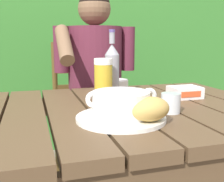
{
  "coord_description": "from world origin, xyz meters",
  "views": [
    {
      "loc": [
        -0.25,
        -0.92,
        0.97
      ],
      "look_at": [
        0.0,
        -0.06,
        0.8
      ],
      "focal_mm": 44.31,
      "sensor_mm": 36.0,
      "label": 1
    }
  ],
  "objects_px": {
    "soup_bowl": "(122,103)",
    "beer_glass": "(103,80)",
    "serving_plate": "(122,118)",
    "bread_roll": "(150,109)",
    "chair_near_diner": "(90,113)",
    "person_eating": "(96,80)",
    "butter_tub": "(185,92)",
    "diner_bowl": "(113,85)",
    "water_glass_small": "(171,103)",
    "table_knife": "(154,108)",
    "beer_bottle": "(112,70)"
  },
  "relations": [
    {
      "from": "chair_near_diner",
      "to": "water_glass_small",
      "type": "bearing_deg",
      "value": -86.36
    },
    {
      "from": "beer_glass",
      "to": "diner_bowl",
      "type": "bearing_deg",
      "value": 64.74
    },
    {
      "from": "person_eating",
      "to": "chair_near_diner",
      "type": "bearing_deg",
      "value": 89.19
    },
    {
      "from": "water_glass_small",
      "to": "serving_plate",
      "type": "bearing_deg",
      "value": -169.59
    },
    {
      "from": "beer_bottle",
      "to": "table_knife",
      "type": "xyz_separation_m",
      "value": [
        0.08,
        -0.24,
        -0.11
      ]
    },
    {
      "from": "person_eating",
      "to": "serving_plate",
      "type": "height_order",
      "value": "person_eating"
    },
    {
      "from": "bread_roll",
      "to": "beer_glass",
      "type": "distance_m",
      "value": 0.32
    },
    {
      "from": "bread_roll",
      "to": "beer_bottle",
      "type": "distance_m",
      "value": 0.4
    },
    {
      "from": "chair_near_diner",
      "to": "butter_tub",
      "type": "relative_size",
      "value": 7.61
    },
    {
      "from": "person_eating",
      "to": "butter_tub",
      "type": "bearing_deg",
      "value": -68.13
    },
    {
      "from": "soup_bowl",
      "to": "beer_glass",
      "type": "height_order",
      "value": "beer_glass"
    },
    {
      "from": "serving_plate",
      "to": "diner_bowl",
      "type": "distance_m",
      "value": 0.49
    },
    {
      "from": "butter_tub",
      "to": "chair_near_diner",
      "type": "bearing_deg",
      "value": 106.53
    },
    {
      "from": "butter_tub",
      "to": "diner_bowl",
      "type": "relative_size",
      "value": 0.89
    },
    {
      "from": "diner_bowl",
      "to": "water_glass_small",
      "type": "bearing_deg",
      "value": -81.97
    },
    {
      "from": "diner_bowl",
      "to": "soup_bowl",
      "type": "bearing_deg",
      "value": -103.67
    },
    {
      "from": "bread_roll",
      "to": "table_knife",
      "type": "height_order",
      "value": "bread_roll"
    },
    {
      "from": "water_glass_small",
      "to": "chair_near_diner",
      "type": "bearing_deg",
      "value": 93.64
    },
    {
      "from": "bread_roll",
      "to": "diner_bowl",
      "type": "relative_size",
      "value": 1.05
    },
    {
      "from": "person_eating",
      "to": "beer_bottle",
      "type": "relative_size",
      "value": 4.51
    },
    {
      "from": "butter_tub",
      "to": "diner_bowl",
      "type": "bearing_deg",
      "value": 133.31
    },
    {
      "from": "serving_plate",
      "to": "beer_glass",
      "type": "relative_size",
      "value": 1.61
    },
    {
      "from": "soup_bowl",
      "to": "water_glass_small",
      "type": "relative_size",
      "value": 3.42
    },
    {
      "from": "chair_near_diner",
      "to": "beer_bottle",
      "type": "bearing_deg",
      "value": -94.29
    },
    {
      "from": "serving_plate",
      "to": "person_eating",
      "type": "bearing_deg",
      "value": 82.12
    },
    {
      "from": "serving_plate",
      "to": "table_knife",
      "type": "relative_size",
      "value": 1.72
    },
    {
      "from": "chair_near_diner",
      "to": "soup_bowl",
      "type": "height_order",
      "value": "chair_near_diner"
    },
    {
      "from": "beer_glass",
      "to": "table_knife",
      "type": "distance_m",
      "value": 0.23
    },
    {
      "from": "soup_bowl",
      "to": "table_knife",
      "type": "xyz_separation_m",
      "value": [
        0.14,
        0.08,
        -0.05
      ]
    },
    {
      "from": "water_glass_small",
      "to": "diner_bowl",
      "type": "height_order",
      "value": "water_glass_small"
    },
    {
      "from": "beer_glass",
      "to": "table_knife",
      "type": "bearing_deg",
      "value": -49.69
    },
    {
      "from": "serving_plate",
      "to": "diner_bowl",
      "type": "height_order",
      "value": "diner_bowl"
    },
    {
      "from": "chair_near_diner",
      "to": "table_knife",
      "type": "relative_size",
      "value": 6.08
    },
    {
      "from": "person_eating",
      "to": "butter_tub",
      "type": "xyz_separation_m",
      "value": [
        0.24,
        -0.59,
        0.02
      ]
    },
    {
      "from": "person_eating",
      "to": "beer_bottle",
      "type": "height_order",
      "value": "person_eating"
    },
    {
      "from": "soup_bowl",
      "to": "table_knife",
      "type": "relative_size",
      "value": 1.42
    },
    {
      "from": "chair_near_diner",
      "to": "table_knife",
      "type": "bearing_deg",
      "value": -88.27
    },
    {
      "from": "bread_roll",
      "to": "diner_bowl",
      "type": "distance_m",
      "value": 0.55
    },
    {
      "from": "serving_plate",
      "to": "chair_near_diner",
      "type": "bearing_deg",
      "value": 83.49
    },
    {
      "from": "water_glass_small",
      "to": "beer_glass",
      "type": "bearing_deg",
      "value": 128.87
    },
    {
      "from": "person_eating",
      "to": "table_knife",
      "type": "distance_m",
      "value": 0.73
    },
    {
      "from": "soup_bowl",
      "to": "beer_glass",
      "type": "bearing_deg",
      "value": 88.37
    },
    {
      "from": "beer_glass",
      "to": "beer_bottle",
      "type": "bearing_deg",
      "value": 53.47
    },
    {
      "from": "table_knife",
      "to": "water_glass_small",
      "type": "bearing_deg",
      "value": -56.08
    },
    {
      "from": "serving_plate",
      "to": "bread_roll",
      "type": "bearing_deg",
      "value": -49.4
    },
    {
      "from": "water_glass_small",
      "to": "person_eating",
      "type": "bearing_deg",
      "value": 94.76
    },
    {
      "from": "serving_plate",
      "to": "water_glass_small",
      "type": "xyz_separation_m",
      "value": [
        0.18,
        0.03,
        0.03
      ]
    },
    {
      "from": "butter_tub",
      "to": "table_knife",
      "type": "height_order",
      "value": "butter_tub"
    },
    {
      "from": "serving_plate",
      "to": "diner_bowl",
      "type": "bearing_deg",
      "value": 76.33
    },
    {
      "from": "person_eating",
      "to": "beer_glass",
      "type": "height_order",
      "value": "person_eating"
    }
  ]
}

